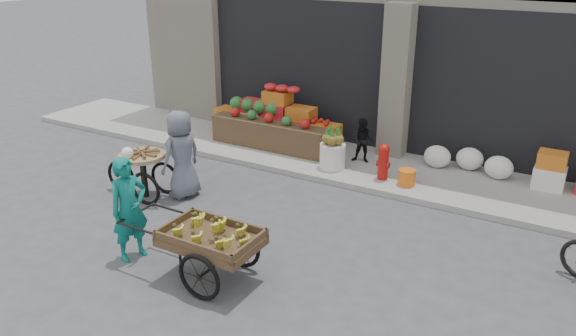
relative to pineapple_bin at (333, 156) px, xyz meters
The scene contains 12 objects.
ground 3.70m from the pineapple_bin, 78.23° to the right, with size 80.00×80.00×0.00m, color #424244.
sidewalk 0.95m from the pineapple_bin, 33.69° to the left, with size 18.00×2.20×0.12m, color gray.
fruit_display 1.92m from the pineapple_bin, 155.76° to the left, with size 3.10×1.12×1.24m.
pineapple_bin is the anchor object (origin of this frame).
fire_hydrant 1.11m from the pineapple_bin, ahead, with size 0.22×0.22×0.71m.
orange_bucket 1.61m from the pineapple_bin, ahead, with size 0.32×0.32×0.30m, color orange.
right_bay_goods 3.54m from the pineapple_bin, 18.10° to the left, with size 3.35×0.60×0.70m.
seated_person 0.75m from the pineapple_bin, 56.31° to the left, with size 0.45×0.35×0.93m, color black.
banana_cart 4.38m from the pineapple_bin, 86.91° to the right, with size 2.25×1.00×0.94m.
vendor_woman 4.62m from the pineapple_bin, 103.98° to the right, with size 0.57×0.38×1.57m, color #0E6D63.
tricycle_cart 3.73m from the pineapple_bin, 131.93° to the right, with size 1.44×0.90×0.95m.
vendor_grey 3.07m from the pineapple_bin, 128.12° to the right, with size 0.80×0.52×1.63m, color slate.
Camera 1 is at (3.80, -6.03, 4.35)m, focal length 35.00 mm.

